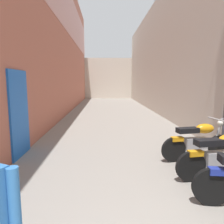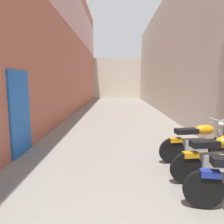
# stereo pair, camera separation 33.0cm
# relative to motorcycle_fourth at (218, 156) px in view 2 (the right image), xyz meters

# --- Properties ---
(ground_plane) EXTENTS (40.73, 40.73, 0.00)m
(ground_plane) POSITION_rel_motorcycle_fourth_xyz_m (-1.76, 6.27, -0.50)
(ground_plane) COLOR gray
(building_left) EXTENTS (0.45, 24.73, 8.72)m
(building_left) POSITION_rel_motorcycle_fourth_xyz_m (-4.65, 8.23, 3.90)
(building_left) COLOR #B76651
(building_left) RESTS_ON ground
(building_right) EXTENTS (0.45, 24.73, 6.93)m
(building_right) POSITION_rel_motorcycle_fourth_xyz_m (1.14, 8.27, 2.96)
(building_right) COLOR beige
(building_right) RESTS_ON ground
(building_far_end) EXTENTS (8.40, 2.00, 4.63)m
(building_far_end) POSITION_rel_motorcycle_fourth_xyz_m (-1.76, 21.64, 1.81)
(building_far_end) COLOR beige
(building_far_end) RESTS_ON ground
(motorcycle_fourth) EXTENTS (1.84, 0.58, 1.04)m
(motorcycle_fourth) POSITION_rel_motorcycle_fourth_xyz_m (0.00, 0.00, 0.00)
(motorcycle_fourth) COLOR black
(motorcycle_fourth) RESTS_ON ground
(motorcycle_fifth) EXTENTS (1.84, 0.58, 1.04)m
(motorcycle_fifth) POSITION_rel_motorcycle_fourth_xyz_m (-0.00, 1.02, 0.00)
(motorcycle_fifth) COLOR black
(motorcycle_fifth) RESTS_ON ground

